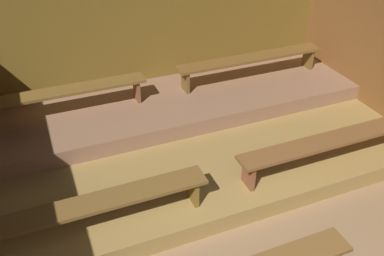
{
  "coord_description": "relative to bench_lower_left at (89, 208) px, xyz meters",
  "views": [
    {
      "loc": [
        -1.74,
        -1.54,
        3.62
      ],
      "look_at": [
        0.1,
        2.93,
        0.44
      ],
      "focal_mm": 38.87,
      "sensor_mm": 36.0,
      "label": 1
    }
  ],
  "objects": [
    {
      "name": "ground",
      "position": [
        1.54,
        0.5,
        -0.6
      ],
      "size": [
        6.96,
        5.35,
        0.08
      ],
      "primitive_type": "cube",
      "color": "#8F6E4B"
    },
    {
      "name": "wall_back",
      "position": [
        1.54,
        2.81,
        0.63
      ],
      "size": [
        6.96,
        0.06,
        2.39
      ],
      "primitive_type": "cube",
      "color": "brown",
      "rests_on": "ground"
    },
    {
      "name": "platform_lower",
      "position": [
        1.54,
        1.2,
        -0.45
      ],
      "size": [
        6.16,
        3.15,
        0.24
      ],
      "primitive_type": "cube",
      "color": "olive",
      "rests_on": "ground"
    },
    {
      "name": "platform_middle",
      "position": [
        1.54,
        2.0,
        -0.21
      ],
      "size": [
        6.16,
        1.56,
        0.24
      ],
      "primitive_type": "cube",
      "color": "#8D654B",
      "rests_on": "platform_lower"
    },
    {
      "name": "bench_lower_left",
      "position": [
        0.0,
        0.0,
        0.0
      ],
      "size": [
        2.59,
        0.31,
        0.39
      ],
      "color": "brown",
      "rests_on": "platform_lower"
    },
    {
      "name": "bench_lower_right",
      "position": [
        3.07,
        0.0,
        0.0
      ],
      "size": [
        2.59,
        0.31,
        0.39
      ],
      "color": "brown",
      "rests_on": "platform_lower"
    },
    {
      "name": "bench_middle_left",
      "position": [
        -0.02,
        2.16,
        0.24
      ],
      "size": [
        2.55,
        0.31,
        0.39
      ],
      "color": "brown",
      "rests_on": "platform_middle"
    },
    {
      "name": "bench_middle_right",
      "position": [
        3.09,
        2.16,
        0.24
      ],
      "size": [
        2.55,
        0.31,
        0.39
      ],
      "color": "brown",
      "rests_on": "platform_middle"
    }
  ]
}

